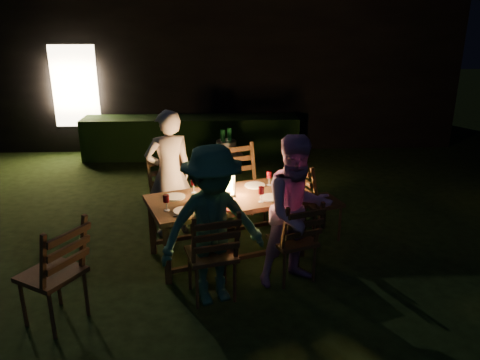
{
  "coord_description": "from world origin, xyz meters",
  "views": [
    {
      "loc": [
        0.05,
        -5.33,
        2.64
      ],
      "look_at": [
        0.29,
        -0.15,
        0.84
      ],
      "focal_mm": 35.0,
      "sensor_mm": 36.0,
      "label": 1
    }
  ],
  "objects_px": {
    "bottle_bucket_a": "(223,145)",
    "bottle_table": "(205,189)",
    "dining_table": "(227,203)",
    "chair_end": "(318,214)",
    "chair_near_left": "(212,269)",
    "person_opp_left": "(213,226)",
    "chair_far_left": "(172,212)",
    "lantern": "(229,182)",
    "person_opp_right": "(297,212)",
    "chair_far_right": "(244,200)",
    "chair_spare": "(56,291)",
    "side_table": "(226,160)",
    "ice_bucket": "(226,148)",
    "bottle_bucket_b": "(230,144)",
    "chair_near_right": "(293,254)",
    "person_house_side": "(169,174)"
  },
  "relations": [
    {
      "from": "bottle_bucket_a",
      "to": "bottle_table",
      "type": "bearing_deg",
      "value": -96.51
    },
    {
      "from": "dining_table",
      "to": "chair_end",
      "type": "xyz_separation_m",
      "value": [
        1.16,
        0.42,
        -0.33
      ]
    },
    {
      "from": "chair_near_left",
      "to": "person_opp_left",
      "type": "bearing_deg",
      "value": -82.83
    },
    {
      "from": "chair_far_left",
      "to": "lantern",
      "type": "distance_m",
      "value": 1.05
    },
    {
      "from": "chair_end",
      "to": "person_opp_right",
      "type": "height_order",
      "value": "person_opp_right"
    },
    {
      "from": "dining_table",
      "to": "person_opp_left",
      "type": "relative_size",
      "value": 1.22
    },
    {
      "from": "chair_far_right",
      "to": "chair_spare",
      "type": "xyz_separation_m",
      "value": [
        -1.82,
        -2.13,
        -0.01
      ]
    },
    {
      "from": "person_opp_right",
      "to": "side_table",
      "type": "bearing_deg",
      "value": 85.43
    },
    {
      "from": "dining_table",
      "to": "chair_near_left",
      "type": "distance_m",
      "value": 0.96
    },
    {
      "from": "chair_near_left",
      "to": "chair_far_left",
      "type": "distance_m",
      "value": 1.54
    },
    {
      "from": "ice_bucket",
      "to": "side_table",
      "type": "bearing_deg",
      "value": 0.0
    },
    {
      "from": "bottle_bucket_b",
      "to": "chair_end",
      "type": "bearing_deg",
      "value": -53.71
    },
    {
      "from": "bottle_table",
      "to": "chair_far_left",
      "type": "bearing_deg",
      "value": 124.5
    },
    {
      "from": "chair_near_right",
      "to": "chair_spare",
      "type": "bearing_deg",
      "value": 176.33
    },
    {
      "from": "chair_far_left",
      "to": "person_opp_right",
      "type": "height_order",
      "value": "person_opp_right"
    },
    {
      "from": "chair_near_left",
      "to": "bottle_table",
      "type": "bearing_deg",
      "value": 80.34
    },
    {
      "from": "person_opp_right",
      "to": "ice_bucket",
      "type": "bearing_deg",
      "value": 85.43
    },
    {
      "from": "person_opp_right",
      "to": "bottle_bucket_a",
      "type": "relative_size",
      "value": 4.97
    },
    {
      "from": "chair_far_left",
      "to": "bottle_table",
      "type": "distance_m",
      "value": 0.97
    },
    {
      "from": "lantern",
      "to": "bottle_bucket_b",
      "type": "relative_size",
      "value": 1.09
    },
    {
      "from": "chair_end",
      "to": "bottle_bucket_b",
      "type": "height_order",
      "value": "chair_end"
    },
    {
      "from": "person_house_side",
      "to": "bottle_bucket_b",
      "type": "bearing_deg",
      "value": -141.58
    },
    {
      "from": "chair_far_right",
      "to": "person_opp_right",
      "type": "bearing_deg",
      "value": 83.79
    },
    {
      "from": "dining_table",
      "to": "bottle_bucket_b",
      "type": "xyz_separation_m",
      "value": [
        0.08,
        1.88,
        0.2
      ]
    },
    {
      "from": "chair_near_left",
      "to": "chair_far_right",
      "type": "distance_m",
      "value": 1.84
    },
    {
      "from": "chair_near_left",
      "to": "bottle_table",
      "type": "distance_m",
      "value": 0.97
    },
    {
      "from": "lantern",
      "to": "chair_end",
      "type": "bearing_deg",
      "value": 17.46
    },
    {
      "from": "chair_end",
      "to": "ice_bucket",
      "type": "distance_m",
      "value": 1.88
    },
    {
      "from": "chair_far_right",
      "to": "person_opp_right",
      "type": "relative_size",
      "value": 0.68
    },
    {
      "from": "chair_far_right",
      "to": "lantern",
      "type": "xyz_separation_m",
      "value": [
        -0.22,
        -0.85,
        0.55
      ]
    },
    {
      "from": "bottle_bucket_a",
      "to": "lantern",
      "type": "bearing_deg",
      "value": -88.35
    },
    {
      "from": "chair_far_right",
      "to": "person_house_side",
      "type": "bearing_deg",
      "value": -5.38
    },
    {
      "from": "person_opp_right",
      "to": "bottle_bucket_a",
      "type": "height_order",
      "value": "person_opp_right"
    },
    {
      "from": "chair_far_left",
      "to": "chair_end",
      "type": "relative_size",
      "value": 0.97
    },
    {
      "from": "chair_near_right",
      "to": "person_opp_left",
      "type": "relative_size",
      "value": 0.61
    },
    {
      "from": "person_opp_left",
      "to": "ice_bucket",
      "type": "bearing_deg",
      "value": 66.54
    },
    {
      "from": "ice_bucket",
      "to": "person_house_side",
      "type": "bearing_deg",
      "value": -120.89
    },
    {
      "from": "chair_far_left",
      "to": "chair_far_right",
      "type": "distance_m",
      "value": 1.0
    },
    {
      "from": "chair_near_left",
      "to": "dining_table",
      "type": "bearing_deg",
      "value": 64.64
    },
    {
      "from": "ice_bucket",
      "to": "bottle_bucket_a",
      "type": "height_order",
      "value": "bottle_bucket_a"
    },
    {
      "from": "person_opp_right",
      "to": "person_opp_left",
      "type": "xyz_separation_m",
      "value": [
        -0.85,
        -0.31,
        -0.0
      ]
    },
    {
      "from": "chair_near_left",
      "to": "side_table",
      "type": "relative_size",
      "value": 1.48
    },
    {
      "from": "person_house_side",
      "to": "bottle_bucket_a",
      "type": "height_order",
      "value": "person_house_side"
    },
    {
      "from": "chair_far_right",
      "to": "person_opp_right",
      "type": "height_order",
      "value": "person_opp_right"
    },
    {
      "from": "dining_table",
      "to": "lantern",
      "type": "xyz_separation_m",
      "value": [
        0.03,
        0.06,
        0.23
      ]
    },
    {
      "from": "dining_table",
      "to": "chair_end",
      "type": "relative_size",
      "value": 1.84
    },
    {
      "from": "chair_near_right",
      "to": "side_table",
      "type": "relative_size",
      "value": 1.4
    },
    {
      "from": "dining_table",
      "to": "person_opp_right",
      "type": "distance_m",
      "value": 0.95
    },
    {
      "from": "side_table",
      "to": "person_opp_left",
      "type": "bearing_deg",
      "value": -93.62
    },
    {
      "from": "person_house_side",
      "to": "bottle_table",
      "type": "relative_size",
      "value": 5.76
    }
  ]
}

